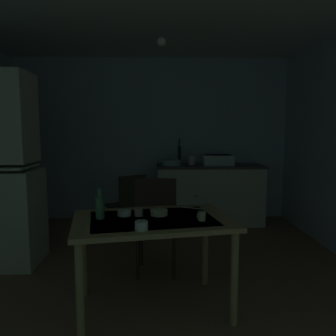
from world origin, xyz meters
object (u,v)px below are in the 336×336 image
Objects in this scene: sink_basin at (218,160)px; dining_table at (153,230)px; mixing_bowl_counter at (171,163)px; serving_bowl_wide at (159,212)px; glass_bottle at (100,207)px; hand_pump at (179,153)px; chair_far_side at (156,225)px; mug_dark at (139,212)px; chair_by_counter at (128,204)px.

dining_table is at bearing -110.77° from sink_basin.
mixing_bowl_counter reaches higher than serving_bowl_wide.
sink_basin is at bearing 61.54° from glass_bottle.
chair_far_side is (-0.34, -1.89, -0.55)m from hand_pump.
dining_table is at bearing -92.38° from chair_far_side.
serving_bowl_wide is 0.59× the size of glass_bottle.
hand_pump is 2.50m from mug_dark.
glass_bottle reaches higher than serving_bowl_wide.
sink_basin is 2.10m from chair_far_side.
dining_table is at bearing -117.71° from serving_bowl_wide.
serving_bowl_wide is at bearing -97.51° from hand_pump.
mixing_bowl_counter is at bearing -142.96° from hand_pump.
sink_basin reaches higher than mixing_bowl_counter.
sink_basin is 2.80m from glass_bottle.
glass_bottle is (-0.43, -0.62, 0.33)m from chair_far_side.
dining_table is at bearing -98.33° from hand_pump.
hand_pump is (-0.57, 0.05, 0.09)m from sink_basin.
dining_table is (-0.24, -2.41, -0.28)m from mixing_bowl_counter.
sink_basin is 1.13× the size of hand_pump.
mug_dark is at bearing -103.99° from chair_far_side.
mixing_bowl_counter is 1.85m from chair_far_side.
serving_bowl_wide is (0.05, 0.09, 0.11)m from dining_table.
hand_pump is at bearing 81.67° from dining_table.
sink_basin is 2.65m from dining_table.
hand_pump is 2.80× the size of serving_bowl_wide.
hand_pump is 0.30× the size of dining_table.
mixing_bowl_counter is 2.33m from serving_bowl_wide.
glass_bottle reaches higher than chair_by_counter.
chair_by_counter is (-1.28, -0.68, -0.51)m from sink_basin.
hand_pump reaches higher than dining_table.
sink_basin reaches higher than chair_by_counter.
glass_bottle is at bearing -168.46° from serving_bowl_wide.
glass_bottle is (-0.45, -0.09, 0.07)m from serving_bowl_wide.
hand_pump is at bearing 72.98° from glass_bottle.
chair_by_counter is 1.76m from serving_bowl_wide.
hand_pump is 2.63m from glass_bottle.
sink_basin is 2.61m from mug_dark.
mixing_bowl_counter reaches higher than chair_by_counter.
sink_basin is 1.60× the size of mixing_bowl_counter.
hand_pump is 2.45m from serving_bowl_wide.
chair_by_counter is at bearing 103.09° from serving_bowl_wide.
serving_bowl_wide is (0.02, -0.53, 0.26)m from chair_far_side.
hand_pump reaches higher than serving_bowl_wide.
chair_by_counter is 1.75m from mug_dark.
glass_bottle is at bearing 179.76° from dining_table.
serving_bowl_wide is 0.16m from mug_dark.
dining_table is 0.64m from chair_far_side.
glass_bottle reaches higher than mixing_bowl_counter.
mixing_bowl_counter is 0.33× the size of chair_by_counter.
mug_dark is (-0.11, 0.07, 0.12)m from dining_table.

